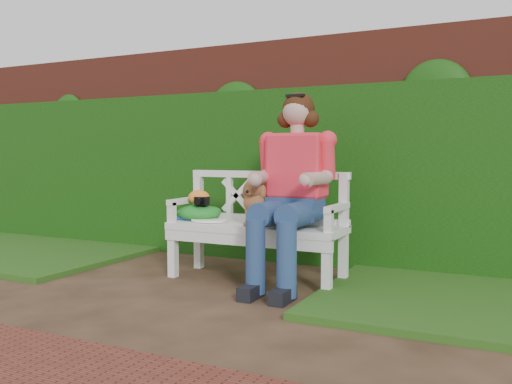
% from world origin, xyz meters
% --- Properties ---
extents(ground, '(60.00, 60.00, 0.00)m').
position_xyz_m(ground, '(0.00, 0.00, 0.00)').
color(ground, '#312015').
extents(brick_wall, '(10.00, 0.30, 2.20)m').
position_xyz_m(brick_wall, '(0.00, 1.90, 1.10)').
color(brick_wall, maroon).
rests_on(brick_wall, ground).
extents(ivy_hedge, '(10.00, 0.18, 1.70)m').
position_xyz_m(ivy_hedge, '(0.00, 1.68, 0.85)').
color(ivy_hedge, '#1C5E10').
rests_on(ivy_hedge, ground).
extents(grass_left, '(2.60, 2.00, 0.05)m').
position_xyz_m(grass_left, '(-2.40, 0.90, 0.03)').
color(grass_left, '#294D19').
rests_on(grass_left, ground).
extents(grass_right, '(2.60, 2.00, 0.05)m').
position_xyz_m(grass_right, '(2.40, 0.90, 0.03)').
color(grass_right, '#294D19').
rests_on(grass_right, ground).
extents(garden_bench, '(1.64, 0.78, 0.48)m').
position_xyz_m(garden_bench, '(0.45, 0.84, 0.24)').
color(garden_bench, white).
rests_on(garden_bench, ground).
extents(seated_woman, '(0.84, 1.03, 1.63)m').
position_xyz_m(seated_woman, '(0.80, 0.82, 0.81)').
color(seated_woman, '#F64141').
rests_on(seated_woman, ground).
extents(dog, '(0.31, 0.39, 0.39)m').
position_xyz_m(dog, '(0.50, 0.78, 0.68)').
color(dog, '#AC793C').
rests_on(dog, garden_bench).
extents(tennis_racket, '(0.65, 0.36, 0.03)m').
position_xyz_m(tennis_racket, '(-0.01, 0.78, 0.49)').
color(tennis_racket, silver).
rests_on(tennis_racket, garden_bench).
extents(green_bag, '(0.44, 0.35, 0.14)m').
position_xyz_m(green_bag, '(-0.13, 0.86, 0.55)').
color(green_bag, green).
rests_on(green_bag, garden_bench).
extents(camera_item, '(0.11, 0.08, 0.07)m').
position_xyz_m(camera_item, '(-0.07, 0.81, 0.66)').
color(camera_item, black).
rests_on(camera_item, green_bag).
extents(baseball_glove, '(0.25, 0.22, 0.13)m').
position_xyz_m(baseball_glove, '(-0.13, 0.86, 0.68)').
color(baseball_glove, orange).
rests_on(baseball_glove, green_bag).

